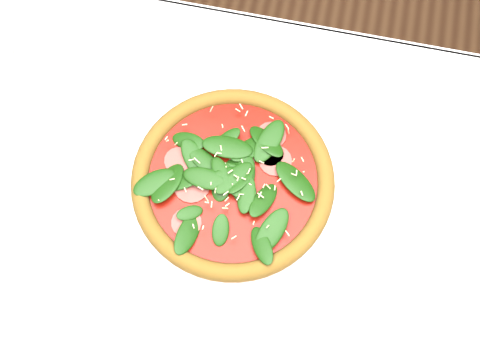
# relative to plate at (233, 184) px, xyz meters

# --- Properties ---
(ground) EXTENTS (6.00, 6.00, 0.00)m
(ground) POSITION_rel_plate_xyz_m (0.06, -0.08, -0.76)
(ground) COLOR brown
(ground) RESTS_ON ground
(dining_table) EXTENTS (1.21, 0.81, 0.75)m
(dining_table) POSITION_rel_plate_xyz_m (0.06, -0.08, -0.11)
(dining_table) COLOR white
(dining_table) RESTS_ON ground
(plate) EXTENTS (0.36, 0.36, 0.02)m
(plate) POSITION_rel_plate_xyz_m (0.00, 0.00, 0.00)
(plate) COLOR white
(plate) RESTS_ON dining_table
(pizza) EXTENTS (0.39, 0.39, 0.04)m
(pizza) POSITION_rel_plate_xyz_m (0.00, 0.00, 0.02)
(pizza) COLOR #9D6725
(pizza) RESTS_ON plate
(wine_glass) EXTENTS (0.07, 0.07, 0.18)m
(wine_glass) POSITION_rel_plate_xyz_m (-0.31, 0.10, 0.12)
(wine_glass) COLOR white
(wine_glass) RESTS_ON dining_table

